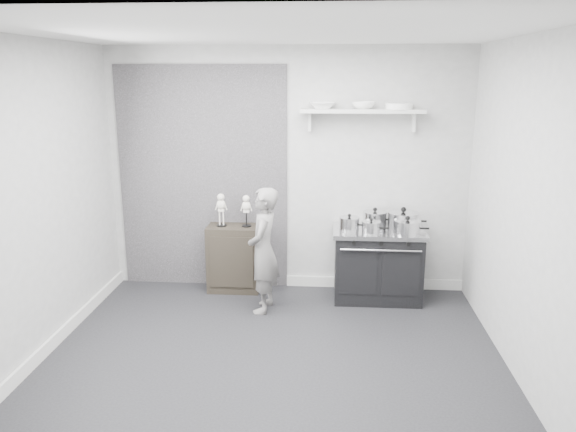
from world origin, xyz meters
name	(u,v)px	position (x,y,z in m)	size (l,w,h in m)	color
ground	(272,361)	(0.00, 0.00, 0.00)	(4.00, 4.00, 0.00)	black
room_shell	(261,170)	(-0.09, 0.15, 1.64)	(4.02, 3.62, 2.71)	#9E9D9B
wall_shelf	(362,112)	(0.80, 1.68, 2.01)	(1.30, 0.26, 0.24)	silver
stove	(378,264)	(1.01, 1.48, 0.39)	(0.98, 0.61, 0.78)	black
side_cabinet	(234,258)	(-0.59, 1.61, 0.38)	(0.58, 0.34, 0.75)	black
child	(263,250)	(-0.19, 1.07, 0.65)	(0.47, 0.31, 1.30)	slate
pot_front_left	(349,224)	(0.69, 1.40, 0.86)	(0.30, 0.21, 0.19)	silver
pot_back_left	(375,219)	(0.97, 1.62, 0.87)	(0.35, 0.26, 0.21)	silver
pot_back_right	(403,220)	(1.27, 1.56, 0.87)	(0.42, 0.33, 0.23)	silver
pot_front_right	(407,227)	(1.28, 1.31, 0.86)	(0.36, 0.27, 0.20)	silver
pot_front_center	(371,227)	(0.91, 1.33, 0.85)	(0.28, 0.20, 0.16)	silver
skeleton_full	(221,207)	(-0.72, 1.61, 0.96)	(0.12, 0.08, 0.42)	silver
skeleton_torso	(246,209)	(-0.44, 1.61, 0.96)	(0.11, 0.07, 0.41)	silver
bowl_large	(323,105)	(0.38, 1.67, 2.07)	(0.28, 0.28, 0.07)	white
bowl_small	(364,105)	(0.81, 1.67, 2.08)	(0.24, 0.24, 0.07)	white
plate_stack	(399,106)	(1.18, 1.67, 2.07)	(0.28, 0.28, 0.06)	white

